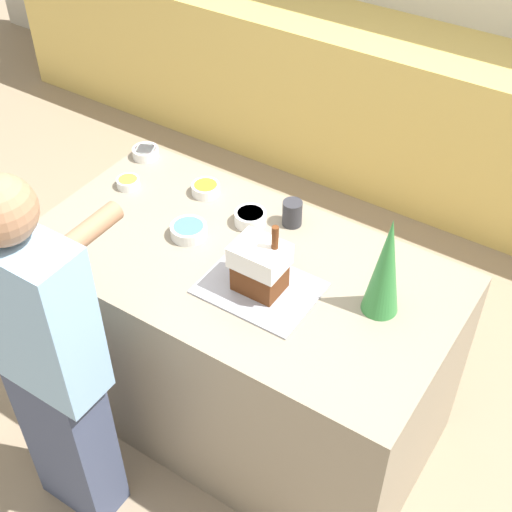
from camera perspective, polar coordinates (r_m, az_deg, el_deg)
name	(u,v)px	position (r m, az deg, el deg)	size (l,w,h in m)	color
ground_plane	(243,409)	(3.28, -1.03, -12.16)	(12.00, 12.00, 0.00)	gray
back_cabinet_block	(433,124)	(4.32, 13.96, 10.22)	(6.00, 0.60, 0.94)	#DBBC60
kitchen_island	(242,343)	(2.93, -1.13, -6.97)	(1.60, 0.85, 0.91)	gray
baking_tray	(260,288)	(2.50, 0.30, -2.58)	(0.40, 0.31, 0.01)	#9E9EA8
gingerbread_house	(260,266)	(2.42, 0.32, -0.80)	(0.18, 0.14, 0.28)	#5B2D14
decorative_tree	(386,266)	(2.34, 10.35, -0.83)	(0.13, 0.13, 0.39)	#33843D
candy_bowl_far_left	(146,152)	(3.16, -8.82, 8.20)	(0.11, 0.11, 0.04)	white
candy_bowl_behind_tray	(250,217)	(2.75, -0.45, 3.11)	(0.12, 0.12, 0.05)	white
candy_bowl_far_right	(206,189)	(2.91, -4.05, 5.41)	(0.12, 0.12, 0.04)	white
candy_bowl_near_tray_left	(189,230)	(2.71, -5.40, 2.07)	(0.14, 0.14, 0.05)	silver
candy_bowl_center_rear	(128,182)	(2.99, -10.19, 5.83)	(0.10, 0.10, 0.04)	white
mug	(292,213)	(2.74, 2.92, 3.44)	(0.08, 0.08, 0.10)	#2D2D33
person	(49,364)	(2.49, -16.24, -8.31)	(0.41, 0.52, 1.57)	#424C6B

